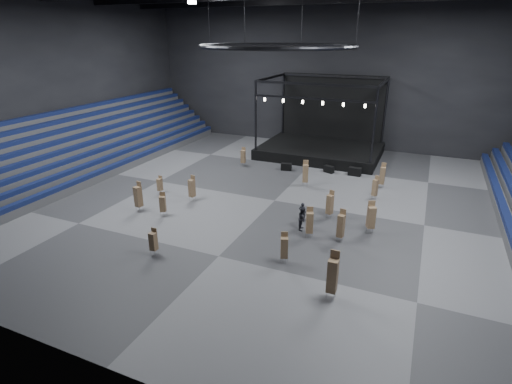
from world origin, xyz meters
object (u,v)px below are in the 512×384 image
at_px(chair_stack_10, 192,188).
at_px(man_center, 302,212).
at_px(chair_stack_0, 153,241).
at_px(chair_stack_13, 333,275).
at_px(chair_stack_12, 310,222).
at_px(crew_member, 303,219).
at_px(chair_stack_3, 163,203).
at_px(chair_stack_5, 305,173).
at_px(chair_stack_1, 375,187).
at_px(chair_stack_6, 382,175).
at_px(chair_stack_14, 160,184).
at_px(chair_stack_8, 330,204).
at_px(flight_case_left, 286,167).
at_px(chair_stack_9, 284,247).
at_px(chair_stack_11, 341,225).
at_px(chair_stack_4, 371,217).
at_px(flight_case_right, 355,172).
at_px(chair_stack_7, 138,196).
at_px(stage, 322,143).
at_px(flight_case_mid, 329,169).

height_order(chair_stack_10, man_center, chair_stack_10).
relative_size(chair_stack_0, chair_stack_13, 0.65).
relative_size(chair_stack_12, crew_member, 1.33).
xyz_separation_m(chair_stack_3, chair_stack_5, (8.64, 11.22, 0.27)).
bearing_deg(chair_stack_1, chair_stack_6, 110.54).
relative_size(chair_stack_14, crew_member, 0.99).
distance_m(chair_stack_3, chair_stack_8, 13.53).
bearing_deg(chair_stack_12, man_center, 96.80).
relative_size(chair_stack_5, chair_stack_14, 1.47).
bearing_deg(chair_stack_10, chair_stack_13, -19.96).
bearing_deg(flight_case_left, chair_stack_0, -96.11).
xyz_separation_m(chair_stack_9, chair_stack_11, (2.73, 4.29, 0.14)).
bearing_deg(chair_stack_8, chair_stack_10, -154.88).
distance_m(chair_stack_5, crew_member, 9.42).
xyz_separation_m(chair_stack_4, chair_stack_6, (-0.44, 10.14, -0.06)).
height_order(flight_case_right, chair_stack_8, chair_stack_8).
bearing_deg(flight_case_right, chair_stack_7, -132.39).
height_order(flight_case_right, chair_stack_5, chair_stack_5).
relative_size(chair_stack_10, man_center, 1.49).
relative_size(chair_stack_0, man_center, 1.22).
bearing_deg(chair_stack_3, chair_stack_6, 16.45).
bearing_deg(chair_stack_0, chair_stack_10, 107.07).
bearing_deg(flight_case_left, chair_stack_8, -54.38).
distance_m(flight_case_right, chair_stack_1, 6.50).
distance_m(chair_stack_6, chair_stack_8, 9.25).
relative_size(chair_stack_0, chair_stack_5, 0.74).
distance_m(chair_stack_8, man_center, 2.40).
relative_size(flight_case_left, chair_stack_1, 0.52).
relative_size(chair_stack_5, chair_stack_7, 1.00).
bearing_deg(chair_stack_14, stage, 63.93).
bearing_deg(chair_stack_7, chair_stack_5, 57.34).
xyz_separation_m(flight_case_mid, chair_stack_14, (-12.90, -12.34, 0.58)).
relative_size(chair_stack_5, chair_stack_6, 1.05).
xyz_separation_m(flight_case_left, chair_stack_11, (8.90, -13.69, 0.89)).
bearing_deg(chair_stack_12, chair_stack_10, 146.34).
relative_size(chair_stack_9, chair_stack_11, 0.86).
xyz_separation_m(chair_stack_8, crew_member, (-1.38, -2.83, -0.33)).
bearing_deg(chair_stack_10, chair_stack_5, 54.49).
bearing_deg(chair_stack_1, flight_case_mid, 158.61).
xyz_separation_m(chair_stack_10, chair_stack_14, (-3.59, 0.18, -0.28)).
xyz_separation_m(flight_case_mid, chair_stack_1, (5.54, -5.69, 0.77)).
bearing_deg(crew_member, chair_stack_5, 9.54).
relative_size(chair_stack_6, chair_stack_8, 1.05).
bearing_deg(chair_stack_10, chair_stack_6, 45.40).
relative_size(chair_stack_6, chair_stack_13, 0.84).
bearing_deg(chair_stack_1, chair_stack_8, -92.37).
xyz_separation_m(chair_stack_13, man_center, (-4.47, 8.88, -0.72)).
distance_m(chair_stack_6, chair_stack_9, 17.11).
height_order(chair_stack_3, chair_stack_4, chair_stack_4).
relative_size(chair_stack_1, chair_stack_10, 0.94).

